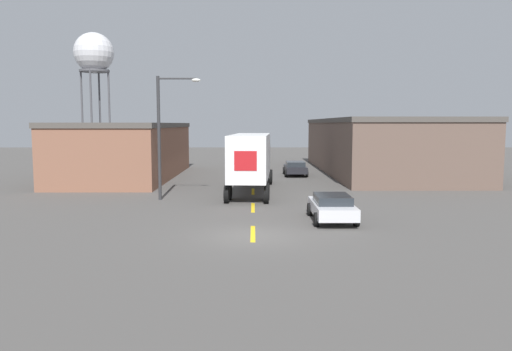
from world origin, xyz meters
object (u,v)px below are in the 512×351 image
at_px(semi_truck, 252,158).
at_px(street_lamp, 164,128).
at_px(water_tower, 94,54).
at_px(parked_car_right_far, 295,168).
at_px(parked_car_right_near, 332,207).

bearing_deg(semi_truck, street_lamp, -142.11).
xyz_separation_m(water_tower, street_lamp, (17.79, -43.38, -10.38)).
bearing_deg(street_lamp, water_tower, 112.29).
height_order(parked_car_right_far, street_lamp, street_lamp).
xyz_separation_m(semi_truck, water_tower, (-23.21, 39.65, 12.47)).
distance_m(semi_truck, water_tower, 47.61).
relative_size(parked_car_right_near, water_tower, 0.25).
bearing_deg(parked_car_right_far, street_lamp, -122.75).
xyz_separation_m(semi_truck, parked_car_right_far, (3.96, 10.85, -1.69)).
distance_m(parked_car_right_near, street_lamp, 12.25).
height_order(parked_car_right_far, water_tower, water_tower).
height_order(semi_truck, street_lamp, street_lamp).
relative_size(parked_car_right_far, parked_car_right_near, 1.00).
height_order(semi_truck, water_tower, water_tower).
height_order(parked_car_right_far, parked_car_right_near, same).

